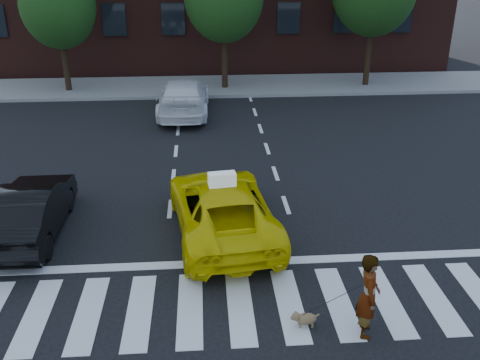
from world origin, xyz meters
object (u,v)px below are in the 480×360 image
object	(u,v)px
taxi	(222,207)
woman	(368,295)
black_sedan	(30,209)
white_suv	(184,97)
dog	(304,318)

from	to	relation	value
taxi	woman	world-z (taller)	woman
black_sedan	woman	size ratio (longest dim) A/B	2.42
woman	taxi	bearing A→B (deg)	42.96
taxi	white_suv	size ratio (longest dim) A/B	0.99
white_suv	woman	size ratio (longest dim) A/B	2.97
white_suv	woman	world-z (taller)	woman
taxi	dog	size ratio (longest dim) A/B	8.94
dog	black_sedan	bearing A→B (deg)	147.65
black_sedan	white_suv	size ratio (longest dim) A/B	0.81
white_suv	dog	bearing A→B (deg)	102.22
taxi	white_suv	xyz separation A→B (m)	(-1.18, 10.16, 0.04)
white_suv	woman	bearing A→B (deg)	106.28
white_suv	dog	size ratio (longest dim) A/B	9.04
taxi	woman	distance (m)	4.69
taxi	woman	bearing A→B (deg)	114.66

